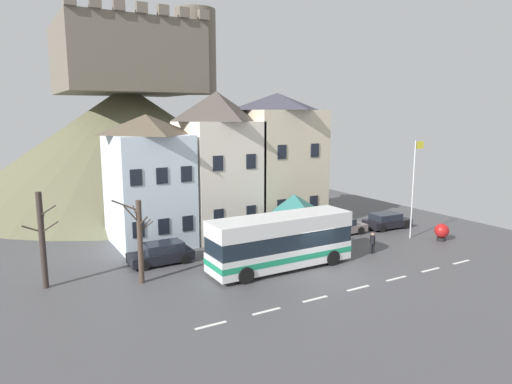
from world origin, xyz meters
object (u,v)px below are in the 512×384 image
townhouse_02 (277,160)px  parked_car_02 (338,227)px  bus_shelter (294,204)px  parked_car_01 (387,221)px  flagpole (414,183)px  bare_tree_00 (42,240)px  hilltop_castle (129,135)px  pedestrian_00 (373,242)px  harbour_buoy (442,231)px  pedestrian_01 (343,238)px  parked_car_00 (162,253)px  public_bench (262,237)px  transit_bus (281,242)px  townhouse_01 (217,164)px  townhouse_00 (148,180)px  bare_tree_01 (140,240)px

townhouse_02 → parked_car_02: 7.78m
bus_shelter → parked_car_01: 10.15m
flagpole → bare_tree_00: size_ratio=1.40×
hilltop_castle → flagpole: size_ratio=4.91×
pedestrian_00 → harbour_buoy: bearing=-2.1°
townhouse_02 → pedestrian_01: townhouse_02 is taller
parked_car_00 → flagpole: (18.92, -3.80, 3.70)m
bus_shelter → parked_car_00: (-9.68, 1.04, -2.44)m
hilltop_castle → parked_car_02: hilltop_castle is taller
parked_car_01 → parked_car_00: bearing=-178.1°
parked_car_01 → public_bench: size_ratio=2.84×
parked_car_00 → flagpole: bearing=168.6°
bus_shelter → parked_car_02: bearing=9.5°
hilltop_castle → bus_shelter: bearing=-79.1°
townhouse_02 → hilltop_castle: (-7.46, 19.58, 1.50)m
parked_car_00 → bus_shelter: bearing=173.9°
public_bench → pedestrian_00: bearing=-49.5°
transit_bus → harbour_buoy: bearing=-3.9°
townhouse_01 → transit_bus: bearing=-91.3°
bare_tree_00 → bus_shelter: bearing=-0.9°
townhouse_02 → bare_tree_00: bearing=-162.7°
bus_shelter → public_bench: size_ratio=2.71×
townhouse_00 → harbour_buoy: 22.57m
parked_car_01 → bare_tree_01: bearing=-170.7°
parked_car_00 → pedestrian_00: bearing=158.5°
bare_tree_01 → public_bench: bearing=19.6°
townhouse_01 → parked_car_02: 10.94m
pedestrian_01 → public_bench: bearing=135.4°
townhouse_00 → pedestrian_01: (11.53, -8.53, -3.99)m
parked_car_00 → parked_car_01: parked_car_00 is taller
transit_bus → flagpole: (12.71, 0.82, 2.67)m
transit_bus → townhouse_00: bearing=118.4°
hilltop_castle → pedestrian_01: 29.83m
townhouse_02 → parked_car_02: size_ratio=2.46×
parked_car_00 → harbour_buoy: size_ratio=3.06×
townhouse_02 → bare_tree_00: size_ratio=2.08×
townhouse_02 → pedestrian_01: (0.24, -8.52, -4.86)m
flagpole → pedestrian_00: bearing=-165.0°
townhouse_01 → hilltop_castle: (-1.73, 19.77, 1.51)m
public_bench → townhouse_01: bearing=112.2°
townhouse_02 → pedestrian_01: size_ratio=7.27×
hilltop_castle → flagpole: (14.23, -28.57, -2.79)m
townhouse_00 → public_bench: 9.46m
townhouse_00 → pedestrian_01: size_ratio=6.15×
townhouse_00 → flagpole: townhouse_00 is taller
harbour_buoy → townhouse_01: bearing=142.8°
hilltop_castle → flagpole: 32.04m
hilltop_castle → public_bench: hilltop_castle is taller
bus_shelter → flagpole: (9.24, -2.77, 1.26)m
transit_bus → bare_tree_00: 13.76m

